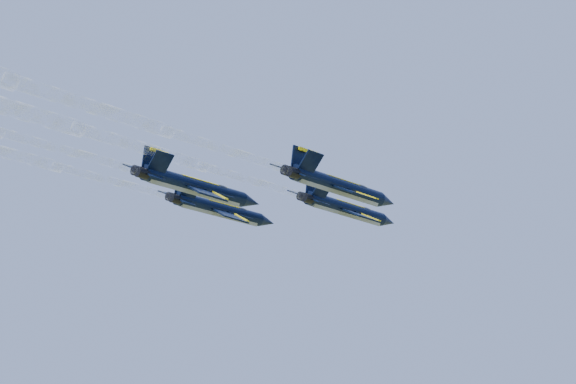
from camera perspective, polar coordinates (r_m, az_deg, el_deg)
The scene contains 6 objects.
jet_lead at distance 113.26m, azimuth 3.89°, elevation -1.14°, with size 12.37×17.67×5.57m.
jet_left at distance 113.56m, azimuth -4.32°, elevation -1.16°, with size 12.37×17.67×5.57m.
jet_right at distance 97.64m, azimuth 3.41°, elevation 0.33°, with size 12.37×17.67×5.57m.
jet_slot at distance 98.15m, azimuth -5.87°, elevation 0.31°, with size 12.37×17.67×5.57m.
smoke_trail_lead at distance 90.78m, azimuth -12.75°, elevation 1.41°, with size 14.51×46.83×2.19m.
smoke_trail_right at distance 76.38m, azimuth -16.69°, elevation 3.79°, with size 14.51×46.83×2.19m.
Camera 1 is at (53.58, -84.82, 81.32)m, focal length 55.00 mm.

